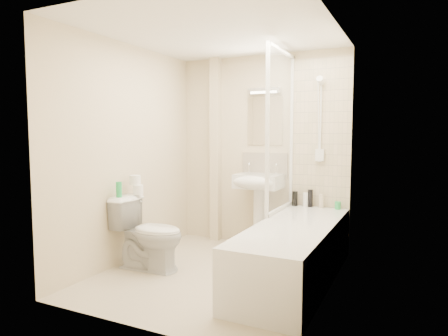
% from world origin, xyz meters
% --- Properties ---
extents(floor, '(2.50, 2.50, 0.00)m').
position_xyz_m(floor, '(0.00, 0.00, 0.00)').
color(floor, '#C5B69B').
rests_on(floor, ground).
extents(wall_back, '(2.20, 0.02, 2.40)m').
position_xyz_m(wall_back, '(0.00, 1.25, 1.20)').
color(wall_back, beige).
rests_on(wall_back, ground).
extents(wall_left, '(0.02, 2.50, 2.40)m').
position_xyz_m(wall_left, '(-1.10, 0.00, 1.20)').
color(wall_left, beige).
rests_on(wall_left, ground).
extents(wall_right, '(0.02, 2.50, 2.40)m').
position_xyz_m(wall_right, '(1.10, 0.00, 1.20)').
color(wall_right, beige).
rests_on(wall_right, ground).
extents(ceiling, '(2.20, 2.50, 0.02)m').
position_xyz_m(ceiling, '(0.00, 0.00, 2.40)').
color(ceiling, white).
rests_on(ceiling, wall_back).
extents(tile_back, '(0.70, 0.01, 1.75)m').
position_xyz_m(tile_back, '(0.75, 1.24, 1.42)').
color(tile_back, beige).
rests_on(tile_back, wall_back).
extents(tile_right, '(0.01, 2.10, 1.75)m').
position_xyz_m(tile_right, '(1.09, 0.18, 1.42)').
color(tile_right, beige).
rests_on(tile_right, wall_right).
extents(pipe_boxing, '(0.12, 0.12, 2.40)m').
position_xyz_m(pipe_boxing, '(-0.62, 1.19, 1.20)').
color(pipe_boxing, beige).
rests_on(pipe_boxing, ground).
extents(splashback, '(0.60, 0.02, 0.30)m').
position_xyz_m(splashback, '(0.05, 1.24, 1.03)').
color(splashback, beige).
rests_on(splashback, wall_back).
extents(mirror, '(0.46, 0.01, 0.60)m').
position_xyz_m(mirror, '(0.05, 1.24, 1.58)').
color(mirror, white).
rests_on(mirror, wall_back).
extents(strip_light, '(0.42, 0.07, 0.07)m').
position_xyz_m(strip_light, '(0.05, 1.22, 1.95)').
color(strip_light, silver).
rests_on(strip_light, wall_back).
extents(bathtub, '(0.70, 2.10, 0.55)m').
position_xyz_m(bathtub, '(0.75, 0.18, 0.29)').
color(bathtub, white).
rests_on(bathtub, ground).
extents(shower_screen, '(0.04, 0.92, 1.80)m').
position_xyz_m(shower_screen, '(0.40, 0.80, 1.45)').
color(shower_screen, white).
rests_on(shower_screen, bathtub).
extents(shower_fixture, '(0.10, 0.16, 0.99)m').
position_xyz_m(shower_fixture, '(0.75, 1.19, 1.55)').
color(shower_fixture, white).
rests_on(shower_fixture, wall_back).
extents(pedestal_sink, '(0.55, 0.50, 1.06)m').
position_xyz_m(pedestal_sink, '(0.05, 1.01, 0.74)').
color(pedestal_sink, white).
rests_on(pedestal_sink, ground).
extents(bottle_black_a, '(0.07, 0.07, 0.18)m').
position_xyz_m(bottle_black_a, '(0.47, 1.16, 0.64)').
color(bottle_black_a, black).
rests_on(bottle_black_a, bathtub).
extents(bottle_white_a, '(0.06, 0.06, 0.17)m').
position_xyz_m(bottle_white_a, '(0.61, 1.16, 0.63)').
color(bottle_white_a, white).
rests_on(bottle_white_a, bathtub).
extents(bottle_black_b, '(0.06, 0.06, 0.21)m').
position_xyz_m(bottle_black_b, '(0.66, 1.16, 0.65)').
color(bottle_black_b, black).
rests_on(bottle_black_b, bathtub).
extents(bottle_cream, '(0.06, 0.06, 0.16)m').
position_xyz_m(bottle_cream, '(0.79, 1.16, 0.63)').
color(bottle_cream, beige).
rests_on(bottle_cream, bathtub).
extents(bottle_green, '(0.07, 0.07, 0.09)m').
position_xyz_m(bottle_green, '(0.98, 1.16, 0.59)').
color(bottle_green, '#31BF5A').
rests_on(bottle_green, bathtub).
extents(toilet, '(0.49, 0.79, 0.76)m').
position_xyz_m(toilet, '(-0.72, -0.16, 0.38)').
color(toilet, white).
rests_on(toilet, ground).
extents(toilet_roll_lower, '(0.11, 0.11, 0.11)m').
position_xyz_m(toilet_roll_lower, '(-0.93, -0.05, 0.81)').
color(toilet_roll_lower, white).
rests_on(toilet_roll_lower, toilet).
extents(toilet_roll_upper, '(0.12, 0.12, 0.10)m').
position_xyz_m(toilet_roll_upper, '(-0.97, -0.05, 0.92)').
color(toilet_roll_upper, white).
rests_on(toilet_roll_upper, toilet_roll_lower).
extents(green_bottle, '(0.06, 0.06, 0.16)m').
position_xyz_m(green_bottle, '(-1.00, -0.29, 0.84)').
color(green_bottle, green).
rests_on(green_bottle, toilet).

